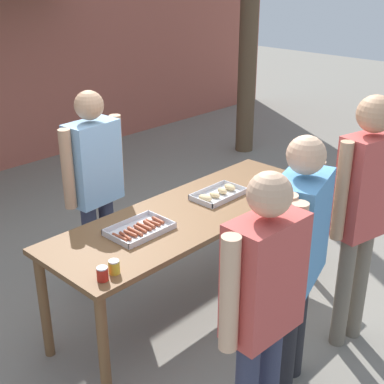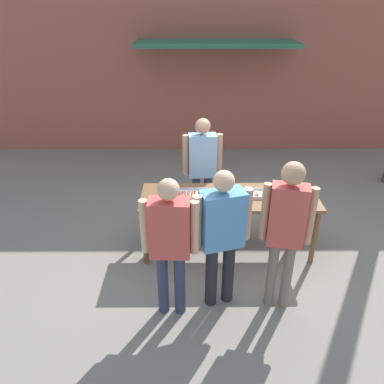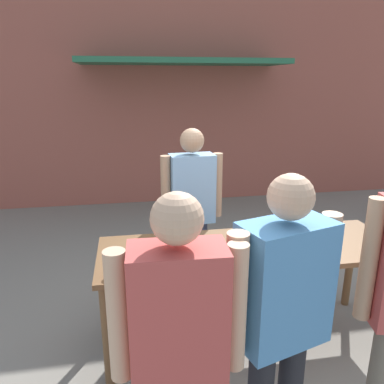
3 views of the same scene
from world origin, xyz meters
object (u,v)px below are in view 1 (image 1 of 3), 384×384
(condiment_jar_ketchup, at_px, (114,267))
(person_customer_with_cup, at_px, (363,202))
(person_customer_holding_hotdog, at_px, (263,298))
(person_customer_waiting_in_line, at_px, (298,249))
(food_tray_buns, at_px, (218,194))
(person_server_behind_table, at_px, (95,177))
(beer_cup, at_px, (301,176))
(food_tray_sausages, at_px, (140,230))
(condiment_jar_mustard, at_px, (102,274))

(condiment_jar_ketchup, relative_size, person_customer_with_cup, 0.05)
(person_customer_holding_hotdog, xyz_separation_m, person_customer_waiting_in_line, (0.55, 0.16, -0.00))
(food_tray_buns, xyz_separation_m, person_customer_waiting_in_line, (-0.52, -1.07, 0.13))
(condiment_jar_ketchup, height_order, person_server_behind_table, person_server_behind_table)
(person_server_behind_table, xyz_separation_m, person_customer_holding_hotdog, (-0.40, -1.93, -0.01))
(beer_cup, height_order, person_customer_with_cup, person_customer_with_cup)
(food_tray_sausages, distance_m, condiment_jar_ketchup, 0.55)
(food_tray_sausages, bearing_deg, person_customer_holding_hotdog, -100.99)
(person_customer_waiting_in_line, bearing_deg, condiment_jar_mustard, -57.84)
(food_tray_buns, bearing_deg, person_customer_waiting_in_line, -115.69)
(condiment_jar_ketchup, height_order, person_customer_waiting_in_line, person_customer_waiting_in_line)
(condiment_jar_ketchup, bearing_deg, food_tray_sausages, 32.73)
(food_tray_buns, xyz_separation_m, condiment_jar_ketchup, (-1.29, -0.30, 0.02))
(food_tray_sausages, distance_m, person_customer_waiting_in_line, 1.12)
(person_customer_waiting_in_line, bearing_deg, person_server_behind_table, -101.45)
(condiment_jar_ketchup, relative_size, person_server_behind_table, 0.05)
(food_tray_sausages, height_order, person_customer_waiting_in_line, person_customer_waiting_in_line)
(beer_cup, height_order, person_customer_waiting_in_line, person_customer_waiting_in_line)
(condiment_jar_ketchup, bearing_deg, person_customer_holding_hotdog, -76.67)
(food_tray_sausages, distance_m, food_tray_buns, 0.83)
(food_tray_buns, xyz_separation_m, person_customer_holding_hotdog, (-1.07, -1.23, 0.13))
(food_tray_sausages, bearing_deg, beer_cup, -11.04)
(food_tray_sausages, distance_m, person_customer_holding_hotdog, 1.26)
(beer_cup, bearing_deg, person_customer_holding_hotdog, -152.68)
(condiment_jar_mustard, bearing_deg, condiment_jar_ketchup, 6.59)
(food_tray_buns, relative_size, person_customer_holding_hotdog, 0.25)
(beer_cup, xyz_separation_m, person_customer_waiting_in_line, (-1.24, -0.77, 0.10))
(condiment_jar_mustard, bearing_deg, beer_cup, 0.09)
(food_tray_sausages, xyz_separation_m, person_customer_with_cup, (0.99, -1.13, 0.24))
(person_server_behind_table, relative_size, person_customer_with_cup, 0.93)
(condiment_jar_ketchup, xyz_separation_m, person_customer_waiting_in_line, (0.77, -0.78, 0.11))
(condiment_jar_ketchup, bearing_deg, condiment_jar_mustard, -173.41)
(beer_cup, bearing_deg, person_server_behind_table, 144.10)
(condiment_jar_mustard, height_order, person_customer_waiting_in_line, person_customer_waiting_in_line)
(condiment_jar_mustard, bearing_deg, person_customer_holding_hotdog, -71.03)
(condiment_jar_mustard, bearing_deg, person_customer_with_cup, -28.18)
(beer_cup, xyz_separation_m, person_customer_holding_hotdog, (-1.79, -0.92, 0.10))
(food_tray_sausages, height_order, person_customer_holding_hotdog, person_customer_holding_hotdog)
(condiment_jar_mustard, bearing_deg, food_tray_buns, 12.56)
(food_tray_sausages, height_order, condiment_jar_ketchup, condiment_jar_ketchup)
(person_server_behind_table, xyz_separation_m, person_customer_with_cup, (0.83, -1.83, 0.09))
(beer_cup, relative_size, person_server_behind_table, 0.06)
(food_tray_buns, distance_m, condiment_jar_mustard, 1.42)
(condiment_jar_mustard, relative_size, person_customer_with_cup, 0.05)
(food_tray_buns, xyz_separation_m, beer_cup, (0.72, -0.30, 0.03))
(beer_cup, bearing_deg, condiment_jar_ketchup, 179.78)
(person_server_behind_table, height_order, person_customer_waiting_in_line, person_customer_waiting_in_line)
(food_tray_buns, relative_size, condiment_jar_ketchup, 5.00)
(food_tray_sausages, distance_m, person_server_behind_table, 0.74)
(food_tray_buns, xyz_separation_m, person_server_behind_table, (-0.67, 0.70, 0.14))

